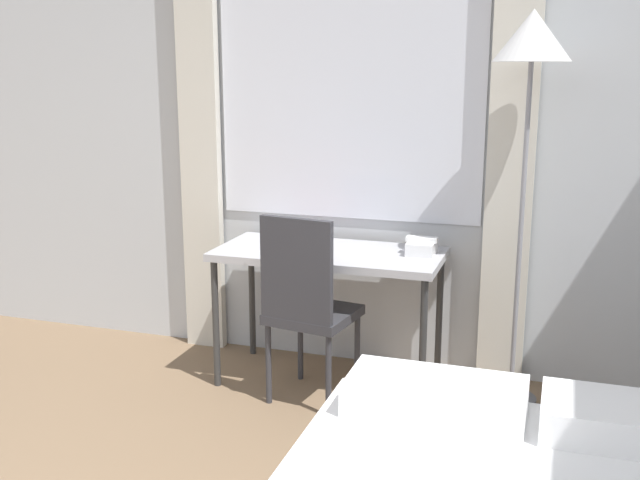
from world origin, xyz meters
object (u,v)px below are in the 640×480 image
(desk, at_px, (329,262))
(book, at_px, (301,244))
(desk_chair, at_px, (306,301))
(standing_lamp, at_px, (531,65))
(telephone, at_px, (422,247))

(desk, distance_m, book, 0.19)
(desk, xyz_separation_m, desk_chair, (-0.03, -0.29, -0.13))
(desk, relative_size, standing_lamp, 0.61)
(desk, height_order, desk_chair, desk_chair)
(standing_lamp, distance_m, telephone, 1.04)
(standing_lamp, bearing_deg, telephone, 175.74)
(telephone, bearing_deg, desk_chair, -144.15)
(desk, relative_size, desk_chair, 1.21)
(desk_chair, xyz_separation_m, telephone, (0.50, 0.36, 0.23))
(telephone, height_order, book, telephone)
(desk_chair, bearing_deg, telephone, 44.72)
(telephone, bearing_deg, desk, -171.37)
(desk, xyz_separation_m, telephone, (0.48, 0.07, 0.10))
(desk, distance_m, standing_lamp, 1.40)
(telephone, bearing_deg, book, -176.54)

